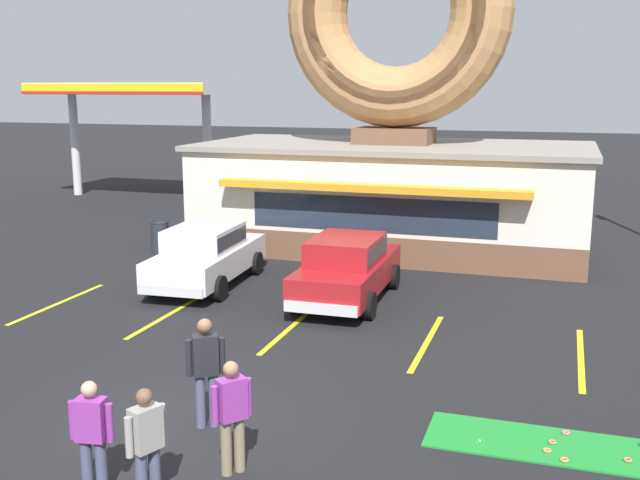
# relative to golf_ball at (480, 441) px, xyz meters

# --- Properties ---
(ground_plane) EXTENTS (160.00, 160.00, 0.00)m
(ground_plane) POSITION_rel_golf_ball_xyz_m (-4.51, -0.79, -0.05)
(ground_plane) COLOR black
(donut_shop_building) EXTENTS (12.30, 6.75, 10.96)m
(donut_shop_building) POSITION_rel_golf_ball_xyz_m (-4.28, 13.15, 3.69)
(donut_shop_building) COLOR brown
(donut_shop_building) RESTS_ON ground
(putting_mat) EXTENTS (3.41, 1.20, 0.03)m
(putting_mat) POSITION_rel_golf_ball_xyz_m (0.90, 0.26, -0.04)
(putting_mat) COLOR #1E842D
(putting_mat) RESTS_ON ground
(mini_donut_near_left) EXTENTS (0.13, 0.13, 0.04)m
(mini_donut_near_left) POSITION_rel_golf_ball_xyz_m (1.19, -0.20, -0.00)
(mini_donut_near_left) COLOR #D17F47
(mini_donut_near_left) RESTS_ON putting_mat
(mini_donut_near_right) EXTENTS (0.13, 0.13, 0.04)m
(mini_donut_near_right) POSITION_rel_golf_ball_xyz_m (2.03, 0.08, -0.00)
(mini_donut_near_right) COLOR #A5724C
(mini_donut_near_right) RESTS_ON putting_mat
(mini_donut_mid_centre) EXTENTS (0.13, 0.13, 0.04)m
(mini_donut_mid_centre) POSITION_rel_golf_ball_xyz_m (1.20, 0.69, -0.00)
(mini_donut_mid_centre) COLOR #D8667F
(mini_donut_mid_centre) RESTS_ON putting_mat
(mini_donut_mid_right) EXTENTS (0.13, 0.13, 0.04)m
(mini_donut_mid_right) POSITION_rel_golf_ball_xyz_m (0.95, 0.02, -0.00)
(mini_donut_mid_right) COLOR #D17F47
(mini_donut_mid_right) RESTS_ON putting_mat
(mini_donut_far_left) EXTENTS (0.13, 0.13, 0.04)m
(mini_donut_far_left) POSITION_rel_golf_ball_xyz_m (1.02, 0.31, -0.00)
(mini_donut_far_left) COLOR #A5724C
(mini_donut_far_left) RESTS_ON putting_mat
(golf_ball) EXTENTS (0.04, 0.04, 0.04)m
(golf_ball) POSITION_rel_golf_ball_xyz_m (0.00, 0.00, 0.00)
(golf_ball) COLOR white
(golf_ball) RESTS_ON putting_mat
(car_white) EXTENTS (2.19, 4.66, 1.60)m
(car_white) POSITION_rel_golf_ball_xyz_m (-7.87, 6.87, 0.82)
(car_white) COLOR silver
(car_white) RESTS_ON ground
(car_red) EXTENTS (2.03, 4.59, 1.60)m
(car_red) POSITION_rel_golf_ball_xyz_m (-3.95, 6.63, 0.82)
(car_red) COLOR maroon
(car_red) RESTS_ON ground
(pedestrian_blue_sweater_man) EXTENTS (0.42, 0.49, 1.60)m
(pedestrian_blue_sweater_man) POSITION_rel_golf_ball_xyz_m (-3.11, -1.87, 0.83)
(pedestrian_blue_sweater_man) COLOR #7F7056
(pedestrian_blue_sweater_man) RESTS_ON ground
(pedestrian_hooded_kid) EXTENTS (0.37, 0.56, 1.56)m
(pedestrian_hooded_kid) POSITION_rel_golf_ball_xyz_m (-3.77, -2.94, 0.80)
(pedestrian_hooded_kid) COLOR #474C66
(pedestrian_hooded_kid) RESTS_ON ground
(pedestrian_leather_jacket_man) EXTENTS (0.52, 0.40, 1.74)m
(pedestrian_leather_jacket_man) POSITION_rel_golf_ball_xyz_m (-4.08, -0.70, 0.92)
(pedestrian_leather_jacket_man) COLOR #474C66
(pedestrian_leather_jacket_man) RESTS_ON ground
(pedestrian_clipboard_woman) EXTENTS (0.59, 0.29, 1.55)m
(pedestrian_clipboard_woman) POSITION_rel_golf_ball_xyz_m (-4.57, -2.93, 0.80)
(pedestrian_clipboard_woman) COLOR #474C66
(pedestrian_clipboard_woman) RESTS_ON ground
(trash_bin) EXTENTS (0.57, 0.57, 0.97)m
(trash_bin) POSITION_rel_golf_ball_xyz_m (-11.08, 10.04, 0.45)
(trash_bin) COLOR #232833
(trash_bin) RESTS_ON ground
(gas_station_canopy) EXTENTS (9.00, 4.46, 5.30)m
(gas_station_canopy) POSITION_rel_golf_ball_xyz_m (-17.88, 20.10, 4.81)
(gas_station_canopy) COLOR silver
(gas_station_canopy) RESTS_ON ground
(parking_stripe_far_left) EXTENTS (0.12, 3.60, 0.01)m
(parking_stripe_far_left) POSITION_rel_golf_ball_xyz_m (-10.53, 4.21, -0.05)
(parking_stripe_far_left) COLOR yellow
(parking_stripe_far_left) RESTS_ON ground
(parking_stripe_left) EXTENTS (0.12, 3.60, 0.01)m
(parking_stripe_left) POSITION_rel_golf_ball_xyz_m (-7.53, 4.21, -0.05)
(parking_stripe_left) COLOR yellow
(parking_stripe_left) RESTS_ON ground
(parking_stripe_mid_left) EXTENTS (0.12, 3.60, 0.01)m
(parking_stripe_mid_left) POSITION_rel_golf_ball_xyz_m (-4.53, 4.21, -0.05)
(parking_stripe_mid_left) COLOR yellow
(parking_stripe_mid_left) RESTS_ON ground
(parking_stripe_centre) EXTENTS (0.12, 3.60, 0.01)m
(parking_stripe_centre) POSITION_rel_golf_ball_xyz_m (-1.53, 4.21, -0.05)
(parking_stripe_centre) COLOR yellow
(parking_stripe_centre) RESTS_ON ground
(parking_stripe_mid_right) EXTENTS (0.12, 3.60, 0.01)m
(parking_stripe_mid_right) POSITION_rel_golf_ball_xyz_m (1.47, 4.21, -0.05)
(parking_stripe_mid_right) COLOR yellow
(parking_stripe_mid_right) RESTS_ON ground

